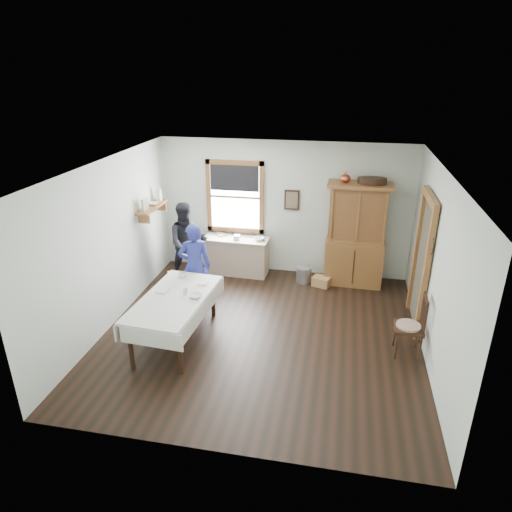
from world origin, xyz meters
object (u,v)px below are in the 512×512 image
at_px(spindle_chair, 409,325).
at_px(pail, 304,275).
at_px(woman_blue, 195,269).
at_px(figure_dark, 188,245).
at_px(dining_table, 176,319).
at_px(wicker_basket, 321,281).
at_px(work_counter, 236,256).
at_px(china_hutch, 356,235).

relative_size(spindle_chair, pail, 3.12).
xyz_separation_m(woman_blue, figure_dark, (-0.46, 0.98, 0.03)).
relative_size(dining_table, wicker_basket, 5.69).
bearing_deg(dining_table, work_counter, 82.40).
distance_m(work_counter, wicker_basket, 1.83).
relative_size(work_counter, wicker_basket, 4.12).
relative_size(woman_blue, figure_dark, 0.97).
height_order(dining_table, spindle_chair, spindle_chair).
bearing_deg(wicker_basket, woman_blue, -150.65).
distance_m(pail, woman_blue, 2.31).
bearing_deg(figure_dark, work_counter, 2.53).
bearing_deg(wicker_basket, china_hutch, 24.13).
bearing_deg(dining_table, pail, 53.98).
height_order(spindle_chair, woman_blue, woman_blue).
height_order(dining_table, figure_dark, figure_dark).
xyz_separation_m(dining_table, spindle_chair, (3.52, 0.29, 0.12)).
xyz_separation_m(china_hutch, wicker_basket, (-0.59, -0.27, -0.91)).
distance_m(china_hutch, dining_table, 3.81).
height_order(spindle_chair, wicker_basket, spindle_chair).
relative_size(china_hutch, figure_dark, 1.35).
bearing_deg(spindle_chair, dining_table, -172.79).
bearing_deg(dining_table, figure_dark, 103.20).
height_order(work_counter, pail, work_counter).
xyz_separation_m(china_hutch, dining_table, (-2.72, -2.59, -0.64)).
relative_size(china_hutch, woman_blue, 1.40).
relative_size(work_counter, spindle_chair, 1.37).
xyz_separation_m(work_counter, figure_dark, (-0.84, -0.51, 0.36)).
relative_size(spindle_chair, woman_blue, 0.68).
xyz_separation_m(china_hutch, pail, (-0.95, -0.14, -0.85)).
bearing_deg(work_counter, pail, -4.10).
bearing_deg(work_counter, spindle_chair, -33.70).
xyz_separation_m(dining_table, figure_dark, (-0.49, 2.09, 0.37)).
distance_m(spindle_chair, wicker_basket, 2.49).
height_order(china_hutch, dining_table, china_hutch).
height_order(work_counter, china_hutch, china_hutch).
distance_m(china_hutch, wicker_basket, 1.12).
relative_size(spindle_chair, wicker_basket, 3.02).
relative_size(china_hutch, pail, 6.38).
bearing_deg(wicker_basket, pail, 161.33).
xyz_separation_m(china_hutch, woman_blue, (-2.75, -1.48, -0.29)).
height_order(work_counter, spindle_chair, spindle_chair).
distance_m(china_hutch, woman_blue, 3.13).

